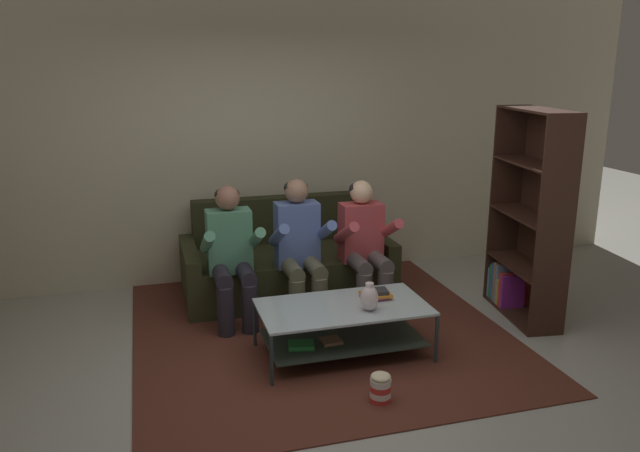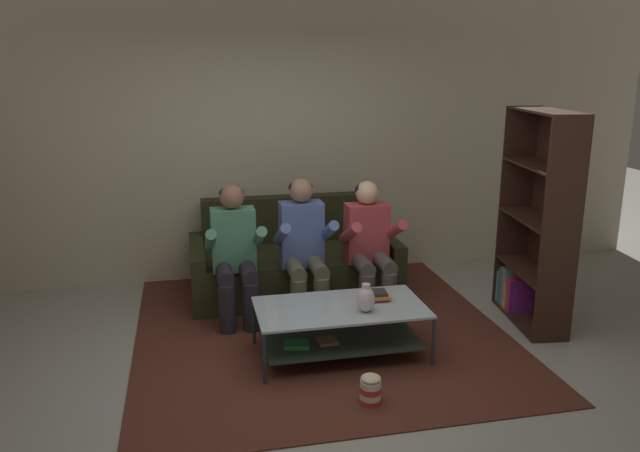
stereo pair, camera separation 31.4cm
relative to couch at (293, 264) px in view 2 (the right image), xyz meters
name	(u,v)px [view 2 (the right image)]	position (x,y,z in m)	size (l,w,h in m)	color
ground	(320,384)	(-0.13, -1.85, -0.28)	(16.80, 16.80, 0.00)	#A7A89D
back_partition	(269,138)	(-0.13, 0.61, 1.17)	(8.40, 0.12, 2.90)	beige
couch	(293,264)	(0.00, 0.00, 0.00)	(1.97, 0.98, 0.89)	#2F321B
person_seated_left	(235,249)	(-0.60, -0.58, 0.36)	(0.50, 0.58, 1.19)	#27232E
person_seated_middle	(304,243)	(0.00, -0.58, 0.37)	(0.50, 0.58, 1.21)	#5C5B45
person_seated_right	(370,242)	(0.60, -0.58, 0.35)	(0.50, 0.58, 1.17)	#5A504F
coffee_table	(339,323)	(0.10, -1.46, -0.01)	(1.28, 0.69, 0.41)	silver
area_rug	(317,324)	(0.06, -0.86, -0.28)	(3.03, 3.40, 0.01)	#562A1E
vase	(366,299)	(0.27, -1.59, 0.22)	(0.14, 0.14, 0.22)	silver
book_stack	(374,296)	(0.41, -1.38, 0.16)	(0.24, 0.19, 0.07)	purple
bookshelf	(537,235)	(1.95, -1.09, 0.47)	(0.44, 0.96, 1.83)	#361F16
popcorn_tub	(371,389)	(0.14, -2.18, -0.18)	(0.14, 0.14, 0.21)	red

